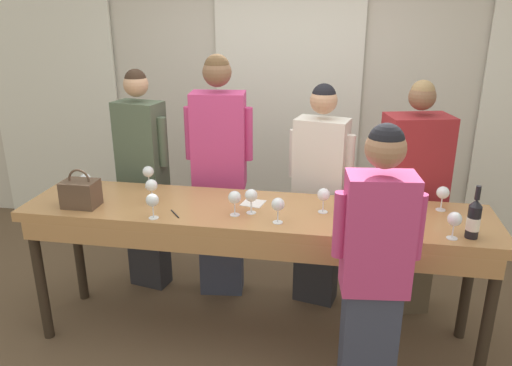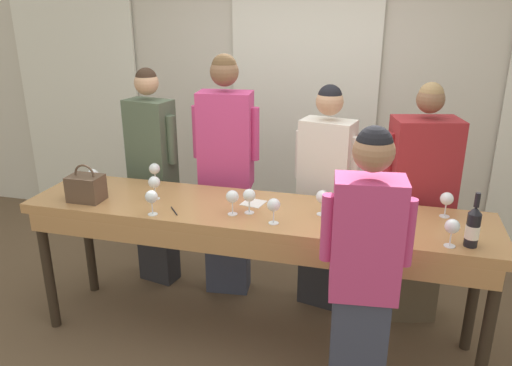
# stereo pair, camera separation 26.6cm
# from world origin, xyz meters

# --- Properties ---
(ground_plane) EXTENTS (18.00, 18.00, 0.00)m
(ground_plane) POSITION_xyz_m (0.00, 0.00, 0.00)
(ground_plane) COLOR brown
(wall_back) EXTENTS (12.00, 0.06, 2.80)m
(wall_back) POSITION_xyz_m (0.00, 1.84, 1.40)
(wall_back) COLOR beige
(wall_back) RESTS_ON ground_plane
(curtain_panel_left) EXTENTS (1.36, 0.03, 2.69)m
(curtain_panel_left) POSITION_xyz_m (-2.39, 1.77, 1.34)
(curtain_panel_left) COLOR white
(curtain_panel_left) RESTS_ON ground_plane
(curtain_panel_center) EXTENTS (1.36, 0.03, 2.69)m
(curtain_panel_center) POSITION_xyz_m (0.00, 1.77, 1.34)
(curtain_panel_center) COLOR white
(curtain_panel_center) RESTS_ON ground_plane
(tasting_bar) EXTENTS (2.99, 0.65, 0.97)m
(tasting_bar) POSITION_xyz_m (0.00, -0.02, 0.88)
(tasting_bar) COLOR #B27F4C
(tasting_bar) RESTS_ON ground_plane
(wine_bottle) EXTENTS (0.07, 0.07, 0.31)m
(wine_bottle) POSITION_xyz_m (1.27, -0.20, 1.09)
(wine_bottle) COLOR black
(wine_bottle) RESTS_ON tasting_bar
(handbag) EXTENTS (0.22, 0.16, 0.25)m
(handbag) POSITION_xyz_m (-1.10, -0.15, 1.06)
(handbag) COLOR brown
(handbag) RESTS_ON tasting_bar
(wine_glass_front_left) EXTENTS (0.08, 0.08, 0.16)m
(wine_glass_front_left) POSITION_xyz_m (1.17, 0.18, 1.09)
(wine_glass_front_left) COLOR white
(wine_glass_front_left) RESTS_ON tasting_bar
(wine_glass_front_mid) EXTENTS (0.08, 0.08, 0.16)m
(wine_glass_front_mid) POSITION_xyz_m (-0.68, -0.01, 1.09)
(wine_glass_front_mid) COLOR white
(wine_glass_front_mid) RESTS_ON tasting_bar
(wine_glass_front_right) EXTENTS (0.08, 0.08, 0.16)m
(wine_glass_front_right) POSITION_xyz_m (0.79, 0.06, 1.09)
(wine_glass_front_right) COLOR white
(wine_glass_front_right) RESTS_ON tasting_bar
(wine_glass_center_left) EXTENTS (0.08, 0.08, 0.16)m
(wine_glass_center_left) POSITION_xyz_m (0.61, -0.11, 1.09)
(wine_glass_center_left) COLOR white
(wine_glass_center_left) RESTS_ON tasting_bar
(wine_glass_center_mid) EXTENTS (0.08, 0.08, 0.16)m
(wine_glass_center_mid) POSITION_xyz_m (1.16, -0.23, 1.09)
(wine_glass_center_mid) COLOR white
(wine_glass_center_mid) RESTS_ON tasting_bar
(wine_glass_center_right) EXTENTS (0.08, 0.08, 0.16)m
(wine_glass_center_right) POSITION_xyz_m (-0.80, 0.25, 1.09)
(wine_glass_center_right) COLOR white
(wine_glass_center_right) RESTS_ON tasting_bar
(wine_glass_back_left) EXTENTS (0.08, 0.08, 0.16)m
(wine_glass_back_left) POSITION_xyz_m (0.18, -0.19, 1.09)
(wine_glass_back_left) COLOR white
(wine_glass_back_left) RESTS_ON tasting_bar
(wine_glass_back_mid) EXTENTS (0.08, 0.08, 0.16)m
(wine_glass_back_mid) POSITION_xyz_m (0.43, 0.02, 1.09)
(wine_glass_back_mid) COLOR white
(wine_glass_back_mid) RESTS_ON tasting_bar
(wine_glass_back_right) EXTENTS (0.08, 0.08, 0.16)m
(wine_glass_back_right) POSITION_xyz_m (-0.10, -0.12, 1.09)
(wine_glass_back_right) COLOR white
(wine_glass_back_right) RESTS_ON tasting_bar
(wine_glass_near_host) EXTENTS (0.08, 0.08, 0.16)m
(wine_glass_near_host) POSITION_xyz_m (-0.58, -0.26, 1.09)
(wine_glass_near_host) COLOR white
(wine_glass_near_host) RESTS_ON tasting_bar
(wine_glass_by_bottle) EXTENTS (0.08, 0.08, 0.16)m
(wine_glass_by_bottle) POSITION_xyz_m (-0.01, -0.08, 1.09)
(wine_glass_by_bottle) COLOR white
(wine_glass_by_bottle) RESTS_ON tasting_bar
(wine_glass_by_handbag) EXTENTS (0.08, 0.08, 0.16)m
(wine_glass_by_handbag) POSITION_xyz_m (-1.16, 0.02, 1.09)
(wine_glass_by_handbag) COLOR white
(wine_glass_by_handbag) RESTS_ON tasting_bar
(napkin) EXTENTS (0.16, 0.16, 0.00)m
(napkin) POSITION_xyz_m (-0.02, 0.09, 0.98)
(napkin) COLOR white
(napkin) RESTS_ON tasting_bar
(pen) EXTENTS (0.09, 0.11, 0.01)m
(pen) POSITION_xyz_m (-0.47, -0.18, 0.98)
(pen) COLOR black
(pen) RESTS_ON tasting_bar
(guest_olive_jacket) EXTENTS (0.47, 0.27, 1.76)m
(guest_olive_jacket) POSITION_xyz_m (-0.98, 0.56, 0.92)
(guest_olive_jacket) COLOR #28282D
(guest_olive_jacket) RESTS_ON ground_plane
(guest_pink_top) EXTENTS (0.51, 0.27, 1.88)m
(guest_pink_top) POSITION_xyz_m (-0.37, 0.56, 0.98)
(guest_pink_top) COLOR #383D51
(guest_pink_top) RESTS_ON ground_plane
(guest_cream_sweater) EXTENTS (0.48, 0.29, 1.69)m
(guest_cream_sweater) POSITION_xyz_m (0.39, 0.56, 0.88)
(guest_cream_sweater) COLOR #28282D
(guest_cream_sweater) RESTS_ON ground_plane
(guest_striped_shirt) EXTENTS (0.54, 0.38, 1.73)m
(guest_striped_shirt) POSITION_xyz_m (1.04, 0.56, 0.87)
(guest_striped_shirt) COLOR brown
(guest_striped_shirt) RESTS_ON ground_plane
(host_pouring) EXTENTS (0.46, 0.25, 1.68)m
(host_pouring) POSITION_xyz_m (0.73, -0.55, 0.89)
(host_pouring) COLOR #383D51
(host_pouring) RESTS_ON ground_plane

